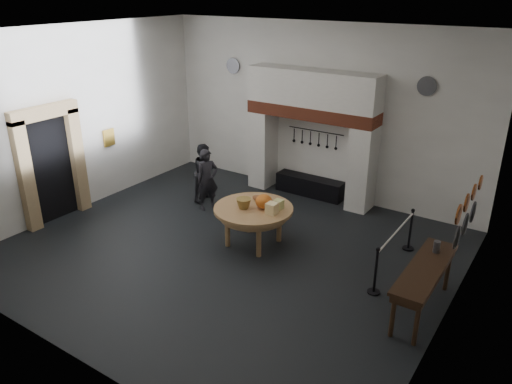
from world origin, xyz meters
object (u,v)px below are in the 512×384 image
Objects in this scene: side_table at (426,268)px; visitor_far at (205,173)px; visitor_near at (207,180)px; iron_range at (310,186)px; barrier_post_far at (410,230)px; barrier_post_near at (376,272)px; work_table at (253,209)px.

visitor_far is at bearing 164.41° from side_table.
iron_range is at bearing -8.97° from visitor_near.
visitor_near reaches higher than barrier_post_far.
side_table is (5.83, -1.34, 0.08)m from visitor_near.
visitor_far is at bearing -176.26° from barrier_post_far.
side_table is at bearing -41.15° from iron_range.
visitor_far reaches higher than barrier_post_near.
barrier_post_near is 1.00× the size of barrier_post_far.
visitor_far is (-2.13, -1.84, 0.52)m from iron_range.
visitor_near is 5.01m from barrier_post_far.
side_table is (4.10, -3.58, 0.62)m from iron_range.
barrier_post_far reaches higher than work_table.
work_table is 2.98m from barrier_post_near.
visitor_near reaches higher than barrier_post_near.
work_table is at bearing -150.61° from barrier_post_far.
barrier_post_far is (5.35, 0.35, -0.32)m from visitor_far.
visitor_near is at bearing 155.72° from work_table.
visitor_far reaches higher than barrier_post_far.
iron_range is at bearing 155.07° from barrier_post_far.
work_table is 0.78× the size of side_table.
barrier_post_near is at bearing -75.56° from visitor_near.
iron_range is at bearing -52.69° from visitor_far.
side_table is at bearing -67.06° from barrier_post_far.
side_table is (6.23, -1.74, 0.10)m from visitor_far.
barrier_post_far is (0.00, 2.00, 0.00)m from barrier_post_near.
iron_range is 1.21× the size of visitor_near.
visitor_far is at bearing -139.09° from iron_range.
barrier_post_far reaches higher than iron_range.
barrier_post_near is at bearing -47.38° from iron_range.
visitor_near reaches higher than iron_range.
visitor_near is 0.71× the size of side_table.
iron_range is 5.48m from side_table.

